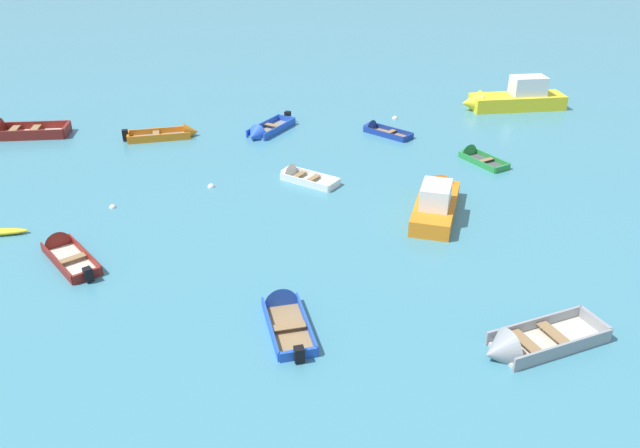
% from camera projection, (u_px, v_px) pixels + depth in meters
% --- Properties ---
extents(motor_launch_orange_near_camera, '(3.03, 5.37, 1.93)m').
position_uv_depth(motor_launch_orange_near_camera, '(437.00, 200.00, 27.85)').
color(motor_launch_orange_near_camera, orange).
rests_on(motor_launch_orange_near_camera, ground_plane).
extents(rowboat_maroon_midfield_left, '(3.07, 3.58, 1.04)m').
position_uv_depth(rowboat_maroon_midfield_left, '(62.00, 249.00, 24.82)').
color(rowboat_maroon_midfield_left, beige).
rests_on(rowboat_maroon_midfield_left, ground_plane).
extents(rowboat_blue_back_row_center, '(1.84, 3.75, 1.12)m').
position_uv_depth(rowboat_blue_back_row_center, '(283.00, 310.00, 21.29)').
color(rowboat_blue_back_row_center, '#99754C').
rests_on(rowboat_blue_back_row_center, ground_plane).
extents(rowboat_green_far_back, '(2.33, 3.10, 0.98)m').
position_uv_depth(rowboat_green_far_back, '(473.00, 155.00, 33.51)').
color(rowboat_green_far_back, '#4C4C51').
rests_on(rowboat_green_far_back, ground_plane).
extents(motor_launch_yellow_center, '(6.68, 2.34, 2.30)m').
position_uv_depth(motor_launch_yellow_center, '(511.00, 98.00, 40.69)').
color(motor_launch_yellow_center, yellow).
rests_on(motor_launch_yellow_center, ground_plane).
extents(rowboat_white_midfield_right, '(3.15, 2.65, 1.00)m').
position_uv_depth(rowboat_white_midfield_right, '(296.00, 176.00, 31.14)').
color(rowboat_white_midfield_right, beige).
rests_on(rowboat_white_midfield_right, ground_plane).
extents(rowboat_deep_blue_outer_right, '(2.96, 2.85, 0.90)m').
position_uv_depth(rowboat_deep_blue_outer_right, '(376.00, 129.00, 37.08)').
color(rowboat_deep_blue_outer_right, '#99754C').
rests_on(rowboat_deep_blue_outer_right, ground_plane).
extents(rowboat_grey_back_row_left, '(4.41, 2.72, 1.29)m').
position_uv_depth(rowboat_grey_back_row_left, '(520.00, 346.00, 19.51)').
color(rowboat_grey_back_row_left, beige).
rests_on(rowboat_grey_back_row_left, ground_plane).
extents(rowboat_orange_back_row_right, '(4.17, 1.84, 1.08)m').
position_uv_depth(rowboat_orange_back_row_right, '(175.00, 134.00, 36.26)').
color(rowboat_orange_back_row_right, gray).
rests_on(rowboat_orange_back_row_right, ground_plane).
extents(rowboat_maroon_foreground_center, '(4.64, 1.88, 1.50)m').
position_uv_depth(rowboat_maroon_foreground_center, '(10.00, 132.00, 36.36)').
color(rowboat_maroon_foreground_center, beige).
rests_on(rowboat_maroon_foreground_center, ground_plane).
extents(rowboat_blue_near_right, '(2.98, 3.83, 1.12)m').
position_uv_depth(rowboat_blue_near_right, '(263.00, 132.00, 36.53)').
color(rowboat_blue_near_right, gray).
rests_on(rowboat_blue_near_right, ground_plane).
extents(mooring_buoy_trailing, '(0.33, 0.33, 0.33)m').
position_uv_depth(mooring_buoy_trailing, '(211.00, 187.00, 30.34)').
color(mooring_buoy_trailing, silver).
rests_on(mooring_buoy_trailing, ground_plane).
extents(mooring_buoy_between_boats_right, '(0.33, 0.33, 0.33)m').
position_uv_depth(mooring_buoy_between_boats_right, '(395.00, 119.00, 39.25)').
color(mooring_buoy_between_boats_right, silver).
rests_on(mooring_buoy_between_boats_right, ground_plane).
extents(mooring_buoy_near_foreground, '(0.29, 0.29, 0.29)m').
position_uv_depth(mooring_buoy_near_foreground, '(113.00, 208.00, 28.40)').
color(mooring_buoy_near_foreground, silver).
rests_on(mooring_buoy_near_foreground, ground_plane).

